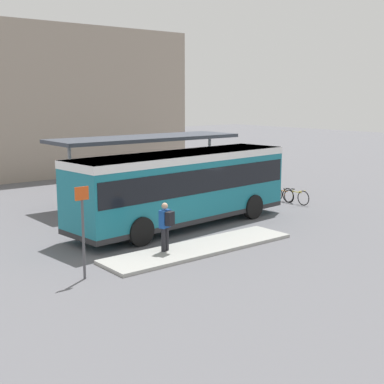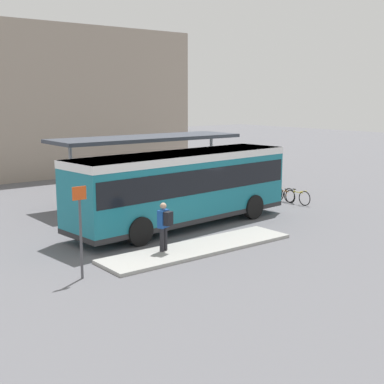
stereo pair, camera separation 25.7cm
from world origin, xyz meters
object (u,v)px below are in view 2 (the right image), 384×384
at_px(pedestrian_waiting, 164,224).
at_px(bicycle_red, 271,193).
at_px(bicycle_orange, 284,195).
at_px(potted_planter_near_shelter, 226,190).
at_px(potted_planter_far_side, 200,193).
at_px(bicycle_yellow, 297,197).
at_px(city_bus, 182,183).
at_px(platform_sign, 81,228).

relative_size(pedestrian_waiting, bicycle_red, 1.00).
relative_size(bicycle_orange, potted_planter_near_shelter, 1.40).
bearing_deg(pedestrian_waiting, potted_planter_far_side, -65.45).
height_order(bicycle_yellow, potted_planter_near_shelter, potted_planter_near_shelter).
relative_size(city_bus, potted_planter_near_shelter, 9.01).
bearing_deg(bicycle_yellow, platform_sign, -74.51).
bearing_deg(bicycle_red, platform_sign, 109.40).
distance_m(city_bus, bicycle_orange, 7.52).
distance_m(bicycle_yellow, bicycle_orange, 0.83).
relative_size(city_bus, bicycle_red, 6.20).
relative_size(city_bus, bicycle_orange, 6.44).
bearing_deg(platform_sign, city_bus, 28.20).
bearing_deg(potted_planter_far_side, bicycle_orange, -20.10).
bearing_deg(platform_sign, potted_planter_far_side, 32.35).
xyz_separation_m(bicycle_orange, bicycle_red, (-0.05, 0.83, 0.01)).
distance_m(city_bus, bicycle_yellow, 7.50).
relative_size(pedestrian_waiting, bicycle_yellow, 0.96).
bearing_deg(bicycle_red, potted_planter_far_side, 78.63).
distance_m(pedestrian_waiting, bicycle_yellow, 10.81).
distance_m(potted_planter_far_side, platform_sign, 11.13).
bearing_deg(potted_planter_near_shelter, bicycle_yellow, -46.88).
height_order(bicycle_red, potted_planter_near_shelter, potted_planter_near_shelter).
relative_size(pedestrian_waiting, bicycle_orange, 1.04).
bearing_deg(bicycle_orange, bicycle_red, 6.88).
height_order(potted_planter_near_shelter, platform_sign, platform_sign).
bearing_deg(potted_planter_far_side, potted_planter_near_shelter, 6.94).
distance_m(bicycle_red, potted_planter_near_shelter, 2.58).
xyz_separation_m(bicycle_yellow, platform_sign, (-13.74, -3.53, 1.18)).
relative_size(pedestrian_waiting, platform_sign, 0.61).
relative_size(pedestrian_waiting, potted_planter_near_shelter, 1.46).
height_order(potted_planter_far_side, platform_sign, platform_sign).
height_order(bicycle_yellow, potted_planter_far_side, potted_planter_far_side).
bearing_deg(potted_planter_near_shelter, bicycle_orange, -36.70).
bearing_deg(bicycle_orange, platform_sign, 111.34).
xyz_separation_m(city_bus, bicycle_red, (7.27, 1.77, -1.44)).
distance_m(bicycle_orange, platform_sign, 14.42).
bearing_deg(city_bus, bicycle_red, 8.66).
distance_m(city_bus, bicycle_red, 7.62).
relative_size(bicycle_yellow, bicycle_red, 1.05).
bearing_deg(platform_sign, potted_planter_near_shelter, 28.71).
relative_size(city_bus, bicycle_yellow, 5.92).
xyz_separation_m(bicycle_yellow, bicycle_red, (-0.09, 1.66, -0.02)).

